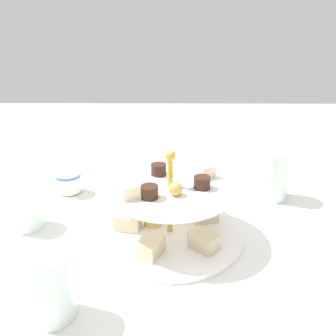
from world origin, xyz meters
The scene contains 7 objects.
ground_plane centered at (0.00, 0.00, 0.00)m, with size 2.40×2.40×0.00m, color silver.
tiered_serving_stand centered at (0.00, 0.00, 0.05)m, with size 0.28×0.28×0.17m.
water_glass_tall_right centered at (-0.24, -0.16, 0.06)m, with size 0.07×0.07×0.11m, color silver.
water_glass_short_left centered at (0.28, -0.03, 0.04)m, with size 0.06×0.06×0.07m, color silver.
teacup_with_saucer centered at (0.24, -0.18, 0.02)m, with size 0.09×0.09×0.05m.
butter_knife_right centered at (0.04, -0.33, 0.00)m, with size 0.17×0.01×0.00m, color silver.
water_glass_mid_back centered at (0.16, 0.20, 0.05)m, with size 0.06×0.06×0.10m, color silver.
Camera 1 is at (-0.00, 0.57, 0.38)m, focal length 37.50 mm.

